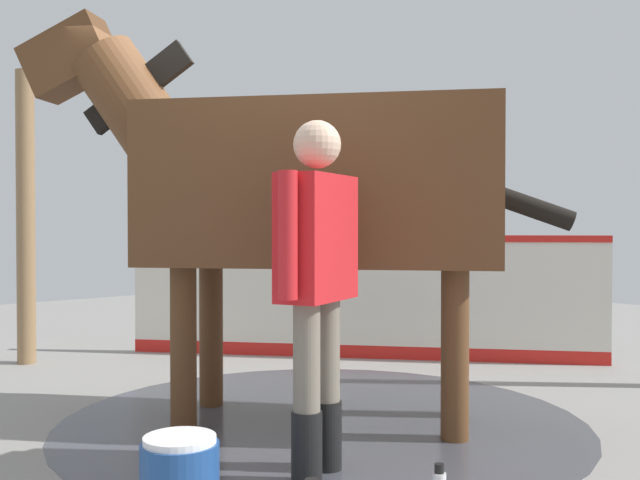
# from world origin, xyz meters

# --- Properties ---
(ground_plane) EXTENTS (16.00, 16.00, 0.02)m
(ground_plane) POSITION_xyz_m (0.00, 0.00, -0.01)
(ground_plane) COLOR gray
(wet_patch) EXTENTS (3.28, 3.28, 0.00)m
(wet_patch) POSITION_xyz_m (0.32, -0.11, 0.00)
(wet_patch) COLOR #42444C
(wet_patch) RESTS_ON ground
(barrier_wall) EXTENTS (3.51, 2.81, 1.14)m
(barrier_wall) POSITION_xyz_m (-1.05, 1.61, 0.53)
(barrier_wall) COLOR silver
(barrier_wall) RESTS_ON ground
(roof_post_near) EXTENTS (0.16, 0.16, 2.60)m
(roof_post_near) POSITION_xyz_m (-2.85, -0.79, 1.30)
(roof_post_near) COLOR olive
(roof_post_near) RESTS_ON ground
(horse) EXTENTS (2.89, 2.40, 2.61)m
(horse) POSITION_xyz_m (0.22, -0.19, 1.48)
(horse) COLOR brown
(horse) RESTS_ON ground
(handler) EXTENTS (0.39, 0.65, 1.74)m
(handler) POSITION_xyz_m (1.04, -0.81, 1.01)
(handler) COLOR black
(handler) RESTS_ON ground
(wash_bucket) EXTENTS (0.34, 0.34, 0.33)m
(wash_bucket) POSITION_xyz_m (0.99, -1.54, 0.16)
(wash_bucket) COLOR #1E478C
(wash_bucket) RESTS_ON ground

